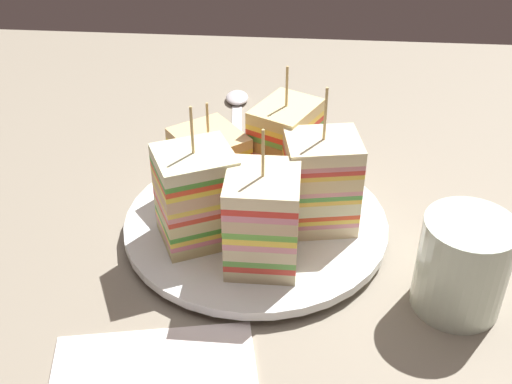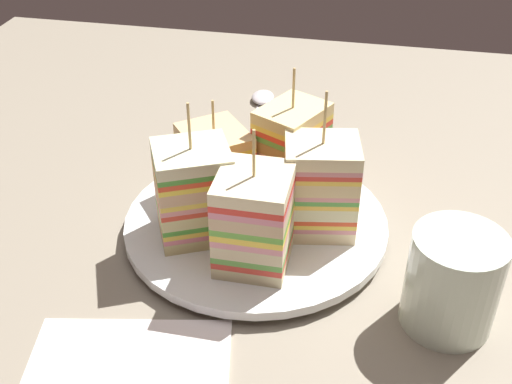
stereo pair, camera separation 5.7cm
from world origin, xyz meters
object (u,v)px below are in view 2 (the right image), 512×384
at_px(sandwich_wedge_3, 194,192).
at_px(drinking_glass, 451,287).
at_px(sandwich_wedge_1, 291,151).
at_px(plate, 256,224).
at_px(sandwich_wedge_0, 320,187).
at_px(chip_pile, 262,211).
at_px(sandwich_wedge_2, 215,163).
at_px(sandwich_wedge_4, 254,219).
at_px(spoon, 262,103).

bearing_deg(sandwich_wedge_3, drinking_glass, -38.30).
relative_size(sandwich_wedge_1, drinking_glass, 1.58).
distance_m(sandwich_wedge_1, sandwich_wedge_3, 0.11).
relative_size(plate, sandwich_wedge_1, 1.88).
relative_size(sandwich_wedge_0, chip_pile, 1.75).
bearing_deg(sandwich_wedge_2, sandwich_wedge_4, -6.06).
bearing_deg(spoon, chip_pile, -174.44).
relative_size(plate, sandwich_wedge_2, 2.42).
relative_size(chip_pile, spoon, 0.54).
relative_size(sandwich_wedge_1, sandwich_wedge_3, 1.00).
height_order(plate, sandwich_wedge_2, sandwich_wedge_2).
bearing_deg(sandwich_wedge_1, drinking_glass, 75.00).
bearing_deg(plate, sandwich_wedge_3, -148.47).
bearing_deg(sandwich_wedge_1, sandwich_wedge_4, 20.25).
xyz_separation_m(sandwich_wedge_4, spoon, (-0.05, 0.31, -0.05)).
bearing_deg(chip_pile, sandwich_wedge_3, -158.15).
bearing_deg(chip_pile, spoon, 101.33).
bearing_deg(sandwich_wedge_4, chip_pile, 3.29).
xyz_separation_m(plate, sandwich_wedge_2, (-0.05, 0.03, 0.04)).
xyz_separation_m(sandwich_wedge_3, chip_pile, (0.06, 0.02, -0.03)).
relative_size(sandwich_wedge_3, drinking_glass, 1.57).
bearing_deg(sandwich_wedge_2, sandwich_wedge_3, -40.38).
distance_m(plate, chip_pile, 0.02).
xyz_separation_m(sandwich_wedge_0, sandwich_wedge_4, (-0.05, -0.06, -0.00)).
distance_m(plate, sandwich_wedge_1, 0.08).
relative_size(sandwich_wedge_4, drinking_glass, 1.53).
xyz_separation_m(sandwich_wedge_0, spoon, (-0.10, 0.25, -0.05)).
bearing_deg(sandwich_wedge_3, chip_pile, -3.36).
xyz_separation_m(sandwich_wedge_0, sandwich_wedge_1, (-0.03, 0.05, 0.00)).
bearing_deg(sandwich_wedge_3, sandwich_wedge_1, 23.55).
distance_m(sandwich_wedge_3, drinking_glass, 0.22).
height_order(plate, sandwich_wedge_0, sandwich_wedge_0).
height_order(sandwich_wedge_3, spoon, sandwich_wedge_3).
bearing_deg(sandwich_wedge_2, sandwich_wedge_1, 66.89).
bearing_deg(spoon, sandwich_wedge_4, -175.70).
xyz_separation_m(plate, chip_pile, (0.01, -0.01, 0.02)).
relative_size(sandwich_wedge_1, sandwich_wedge_4, 1.03).
height_order(sandwich_wedge_1, sandwich_wedge_4, sandwich_wedge_1).
distance_m(plate, sandwich_wedge_0, 0.08).
xyz_separation_m(chip_pile, spoon, (-0.05, 0.26, -0.03)).
xyz_separation_m(sandwich_wedge_2, drinking_glass, (0.21, -0.11, -0.02)).
distance_m(spoon, drinking_glass, 0.40).
relative_size(sandwich_wedge_3, sandwich_wedge_4, 1.03).
bearing_deg(chip_pile, plate, 135.11).
bearing_deg(drinking_glass, spoon, 122.57).
relative_size(plate, sandwich_wedge_3, 1.88).
xyz_separation_m(sandwich_wedge_4, drinking_glass, (0.16, -0.02, -0.02)).
height_order(chip_pile, drinking_glass, drinking_glass).
height_order(sandwich_wedge_0, drinking_glass, sandwich_wedge_0).
bearing_deg(spoon, sandwich_wedge_1, -167.19).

